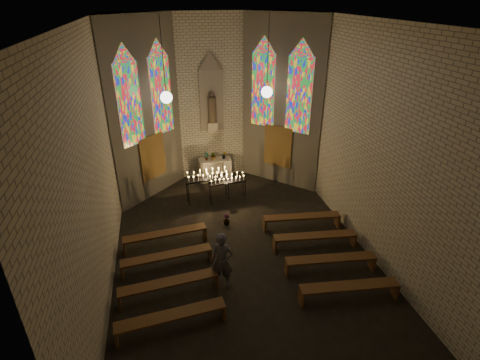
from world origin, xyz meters
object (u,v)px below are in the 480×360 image
(votive_stand_right, at_px, (227,180))
(visitor, at_px, (222,261))
(votive_stand_left, at_px, (207,176))
(altar, at_px, (215,169))
(aisle_flower_pot, at_px, (227,220))

(votive_stand_right, height_order, visitor, visitor)
(votive_stand_left, relative_size, visitor, 1.02)
(altar, bearing_deg, votive_stand_left, -107.79)
(votive_stand_left, height_order, votive_stand_right, votive_stand_left)
(altar, bearing_deg, votive_stand_right, -85.22)
(altar, distance_m, aisle_flower_pot, 3.76)
(aisle_flower_pot, bearing_deg, votive_stand_left, 102.19)
(aisle_flower_pot, bearing_deg, votive_stand_right, 78.17)
(votive_stand_right, bearing_deg, visitor, -107.08)
(visitor, bearing_deg, votive_stand_right, 98.43)
(aisle_flower_pot, bearing_deg, altar, 87.18)
(aisle_flower_pot, height_order, visitor, visitor)
(votive_stand_left, bearing_deg, visitor, -100.52)
(altar, distance_m, visitor, 6.91)
(votive_stand_left, xyz_separation_m, votive_stand_right, (0.76, -0.20, -0.15))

